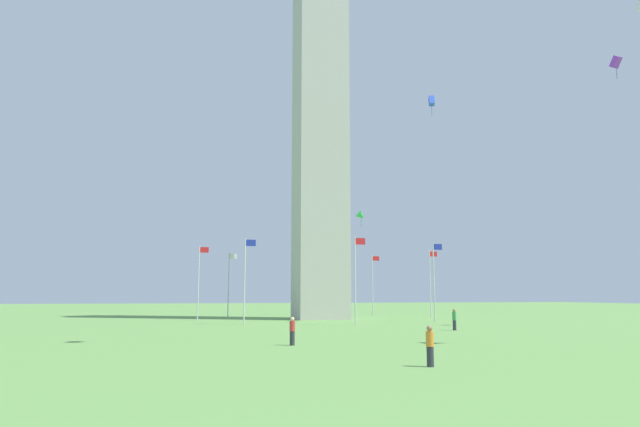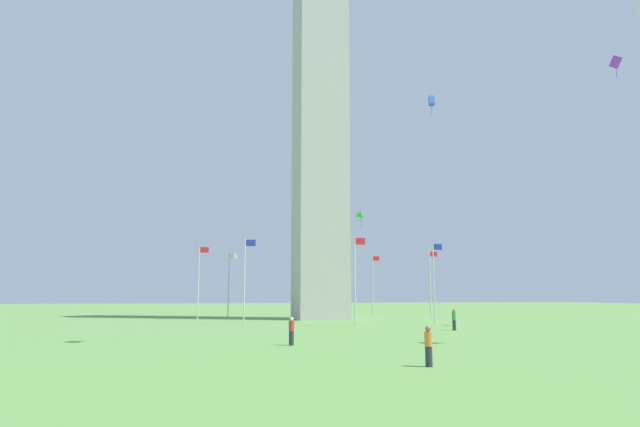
{
  "view_description": "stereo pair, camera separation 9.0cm",
  "coord_description": "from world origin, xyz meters",
  "px_view_note": "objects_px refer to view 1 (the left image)",
  "views": [
    {
      "loc": [
        -15.97,
        -66.0,
        2.89
      ],
      "look_at": [
        0.0,
        0.0,
        12.71
      ],
      "focal_mm": 31.55,
      "sensor_mm": 36.0,
      "label": 1
    },
    {
      "loc": [
        -15.88,
        -66.02,
        2.89
      ],
      "look_at": [
        0.0,
        0.0,
        12.71
      ],
      "focal_mm": 31.55,
      "sensor_mm": 36.0,
      "label": 2
    }
  ],
  "objects_px": {
    "flagpole_se": "(229,282)",
    "flagpole_s": "(199,279)",
    "flagpole_e": "(297,283)",
    "person_green_shirt": "(454,320)",
    "flagpole_sw": "(245,277)",
    "flagpole_w": "(356,276)",
    "kite_blue_box": "(432,101)",
    "person_orange_shirt": "(430,346)",
    "flagpole_n": "(430,281)",
    "person_red_shirt": "(292,331)",
    "flagpole_nw": "(434,278)",
    "kite_purple_box": "(616,62)",
    "kite_green_delta": "(361,216)",
    "flagpole_ne": "(373,282)",
    "obelisk_monument": "(320,99)"
  },
  "relations": [
    {
      "from": "flagpole_se",
      "to": "flagpole_nw",
      "type": "xyz_separation_m",
      "value": [
        20.21,
        -20.21,
        0.0
      ]
    },
    {
      "from": "obelisk_monument",
      "to": "flagpole_e",
      "type": "xyz_separation_m",
      "value": [
        0.06,
        14.29,
        -22.62
      ]
    },
    {
      "from": "person_orange_shirt",
      "to": "kite_green_delta",
      "type": "bearing_deg",
      "value": -37.03
    },
    {
      "from": "flagpole_ne",
      "to": "person_red_shirt",
      "type": "relative_size",
      "value": 5.26
    },
    {
      "from": "flagpole_e",
      "to": "person_green_shirt",
      "type": "distance_m",
      "value": 38.1
    },
    {
      "from": "kite_blue_box",
      "to": "flagpole_e",
      "type": "bearing_deg",
      "value": 110.21
    },
    {
      "from": "person_green_shirt",
      "to": "flagpole_w",
      "type": "bearing_deg",
      "value": -4.79
    },
    {
      "from": "flagpole_se",
      "to": "person_green_shirt",
      "type": "height_order",
      "value": "flagpole_se"
    },
    {
      "from": "flagpole_s",
      "to": "kite_green_delta",
      "type": "relative_size",
      "value": 4.79
    },
    {
      "from": "person_orange_shirt",
      "to": "person_green_shirt",
      "type": "height_order",
      "value": "person_green_shirt"
    },
    {
      "from": "flagpole_s",
      "to": "flagpole_sw",
      "type": "distance_m",
      "value": 10.94
    },
    {
      "from": "flagpole_ne",
      "to": "person_green_shirt",
      "type": "height_order",
      "value": "flagpole_ne"
    },
    {
      "from": "flagpole_sw",
      "to": "person_green_shirt",
      "type": "relative_size",
      "value": 4.91
    },
    {
      "from": "flagpole_s",
      "to": "person_green_shirt",
      "type": "bearing_deg",
      "value": -49.33
    },
    {
      "from": "flagpole_ne",
      "to": "flagpole_se",
      "type": "xyz_separation_m",
      "value": [
        -20.21,
        0.0,
        0.0
      ]
    },
    {
      "from": "kite_blue_box",
      "to": "flagpole_w",
      "type": "bearing_deg",
      "value": -165.33
    },
    {
      "from": "flagpole_n",
      "to": "person_red_shirt",
      "type": "xyz_separation_m",
      "value": [
        -24.12,
        -33.59,
        -3.82
      ]
    },
    {
      "from": "flagpole_se",
      "to": "person_green_shirt",
      "type": "distance_m",
      "value": 37.03
    },
    {
      "from": "flagpole_n",
      "to": "flagpole_ne",
      "type": "height_order",
      "value": "same"
    },
    {
      "from": "flagpole_se",
      "to": "kite_green_delta",
      "type": "bearing_deg",
      "value": -60.37
    },
    {
      "from": "flagpole_se",
      "to": "kite_purple_box",
      "type": "bearing_deg",
      "value": -46.06
    },
    {
      "from": "flagpole_n",
      "to": "kite_green_delta",
      "type": "relative_size",
      "value": 4.79
    },
    {
      "from": "flagpole_sw",
      "to": "flagpole_nw",
      "type": "height_order",
      "value": "same"
    },
    {
      "from": "flagpole_n",
      "to": "flagpole_e",
      "type": "distance_m",
      "value": 20.21
    },
    {
      "from": "flagpole_e",
      "to": "person_green_shirt",
      "type": "xyz_separation_m",
      "value": [
        5.65,
        -37.49,
        -3.76
      ]
    },
    {
      "from": "flagpole_s",
      "to": "kite_green_delta",
      "type": "bearing_deg",
      "value": -33.8
    },
    {
      "from": "flagpole_n",
      "to": "person_green_shirt",
      "type": "relative_size",
      "value": 4.91
    },
    {
      "from": "flagpole_sw",
      "to": "flagpole_w",
      "type": "bearing_deg",
      "value": -22.5
    },
    {
      "from": "flagpole_s",
      "to": "kite_blue_box",
      "type": "bearing_deg",
      "value": -26.25
    },
    {
      "from": "obelisk_monument",
      "to": "flagpole_n",
      "type": "bearing_deg",
      "value": 0.0
    },
    {
      "from": "flagpole_nw",
      "to": "kite_green_delta",
      "type": "relative_size",
      "value": 4.79
    },
    {
      "from": "flagpole_sw",
      "to": "flagpole_w",
      "type": "xyz_separation_m",
      "value": [
        10.1,
        -4.19,
        0.0
      ]
    },
    {
      "from": "kite_blue_box",
      "to": "kite_purple_box",
      "type": "distance_m",
      "value": 17.86
    },
    {
      "from": "person_orange_shirt",
      "to": "flagpole_w",
      "type": "bearing_deg",
      "value": -35.37
    },
    {
      "from": "person_green_shirt",
      "to": "person_red_shirt",
      "type": "relative_size",
      "value": 1.07
    },
    {
      "from": "flagpole_s",
      "to": "person_green_shirt",
      "type": "distance_m",
      "value": 30.82
    },
    {
      "from": "flagpole_se",
      "to": "flagpole_nw",
      "type": "distance_m",
      "value": 28.58
    },
    {
      "from": "person_orange_shirt",
      "to": "kite_green_delta",
      "type": "relative_size",
      "value": 0.93
    },
    {
      "from": "flagpole_ne",
      "to": "flagpole_nw",
      "type": "distance_m",
      "value": 20.21
    },
    {
      "from": "person_orange_shirt",
      "to": "flagpole_n",
      "type": "bearing_deg",
      "value": -48.5
    },
    {
      "from": "kite_green_delta",
      "to": "flagpole_s",
      "type": "bearing_deg",
      "value": 146.2
    },
    {
      "from": "flagpole_ne",
      "to": "flagpole_s",
      "type": "relative_size",
      "value": 1.0
    },
    {
      "from": "flagpole_sw",
      "to": "kite_purple_box",
      "type": "height_order",
      "value": "kite_purple_box"
    },
    {
      "from": "flagpole_sw",
      "to": "flagpole_e",
      "type": "bearing_deg",
      "value": 67.5
    },
    {
      "from": "flagpole_s",
      "to": "person_orange_shirt",
      "type": "height_order",
      "value": "flagpole_s"
    },
    {
      "from": "flagpole_se",
      "to": "flagpole_s",
      "type": "xyz_separation_m",
      "value": [
        -4.19,
        -10.1,
        0.0
      ]
    },
    {
      "from": "flagpole_ne",
      "to": "flagpole_se",
      "type": "height_order",
      "value": "same"
    },
    {
      "from": "flagpole_e",
      "to": "person_red_shirt",
      "type": "height_order",
      "value": "flagpole_e"
    },
    {
      "from": "flagpole_e",
      "to": "kite_blue_box",
      "type": "xyz_separation_m",
      "value": [
        9.59,
        -26.07,
        19.15
      ]
    },
    {
      "from": "person_orange_shirt",
      "to": "person_red_shirt",
      "type": "xyz_separation_m",
      "value": [
        -3.62,
        10.81,
        -0.02
      ]
    }
  ]
}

